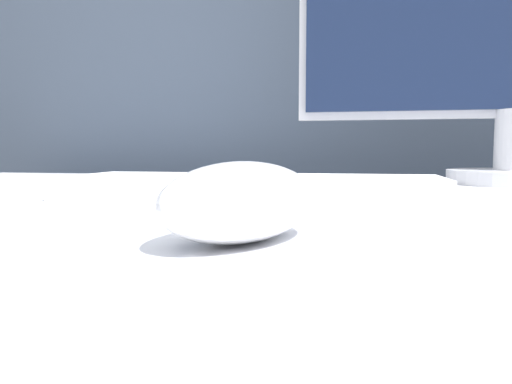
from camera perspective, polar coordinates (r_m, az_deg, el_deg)
The scene contains 3 objects.
partition_panel at distance 1.09m, azimuth 9.86°, elevation -6.21°, with size 5.00×0.03×1.19m.
computer_mouse_near at distance 0.27m, azimuth -1.60°, elevation -1.08°, with size 0.10×0.13×0.04m.
keyboard at distance 0.51m, azimuth -0.17°, elevation 0.50°, with size 0.40×0.14×0.02m.
Camera 1 is at (0.05, -0.40, 0.80)m, focal length 35.00 mm.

